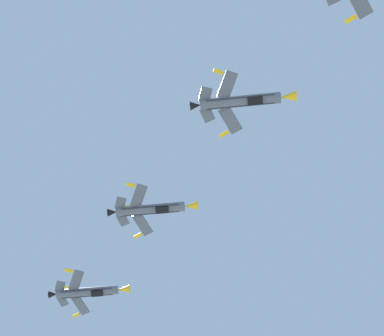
# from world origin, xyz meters

# --- Properties ---
(fighter_jet_left_wing) EXTENTS (13.23, 11.91, 5.08)m
(fighter_jet_left_wing) POSITION_xyz_m (-24.12, 35.00, 73.01)
(fighter_jet_left_wing) COLOR #4C5666
(fighter_jet_right_wing) EXTENTS (13.23, 11.92, 5.06)m
(fighter_jet_right_wing) POSITION_xyz_m (-50.01, 40.03, 73.07)
(fighter_jet_right_wing) COLOR #4C5666
(fighter_jet_left_outer) EXTENTS (13.23, 11.89, 5.13)m
(fighter_jet_left_outer) POSITION_xyz_m (-73.26, 44.47, 70.84)
(fighter_jet_left_outer) COLOR #4C5666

